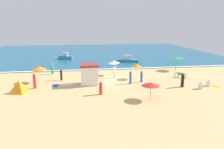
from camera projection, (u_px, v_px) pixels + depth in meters
The scene contains 26 objects.
ground_plane at pixel (110, 79), 31.70m from camera, with size 60.00×60.00×0.00m, color #D8B775.
ocean_water at pixel (96, 53), 58.60m from camera, with size 60.00×44.00×0.10m, color #196084.
wave_breaker_foam at pixel (105, 69), 37.73m from camera, with size 57.00×0.70×0.01m, color white.
lifeguard_cabana at pixel (89, 74), 28.56m from camera, with size 2.38×2.26×2.71m.
beach_umbrella_0 at pixel (176, 58), 36.92m from camera, with size 2.72×2.74×2.41m.
beach_umbrella_1 at pixel (39, 68), 29.29m from camera, with size 2.36×2.38×2.27m.
beach_umbrella_2 at pixel (114, 62), 33.62m from camera, with size 2.54×2.54×2.30m.
beach_umbrella_3 at pixel (151, 84), 22.77m from camera, with size 2.57×2.57×1.88m.
beach_umbrella_4 at pixel (137, 65), 31.35m from camera, with size 2.17×2.19×2.25m.
beach_tent at pixel (19, 87), 25.19m from camera, with size 2.33×2.17×1.46m.
parked_bicycle at pixel (180, 75), 32.31m from camera, with size 1.40×1.26×0.76m.
beachgoer_0 at pixel (209, 83), 27.97m from camera, with size 0.59×0.59×0.87m.
beachgoer_1 at pixel (35, 81), 26.83m from camera, with size 0.46×0.46×1.91m.
beachgoer_2 at pixel (52, 69), 34.37m from camera, with size 0.49×0.49×1.74m.
beachgoer_3 at pixel (201, 86), 26.74m from camera, with size 0.50×0.50×0.92m.
beachgoer_4 at pixel (61, 75), 30.65m from camera, with size 0.36×0.36×1.69m.
beachgoer_5 at pixel (114, 72), 32.06m from camera, with size 0.47×0.47×1.84m.
beachgoer_6 at pixel (130, 78), 28.88m from camera, with size 0.32×0.32×1.73m.
beachgoer_7 at pixel (183, 81), 27.47m from camera, with size 0.52×0.52×1.79m.
beachgoer_8 at pixel (101, 88), 24.57m from camera, with size 0.47×0.47×1.60m.
beachgoer_9 at pixel (142, 77), 29.78m from camera, with size 0.43×0.43×1.56m.
beach_towel_0 at pixel (213, 86), 28.12m from camera, with size 1.58×1.84×0.01m.
beach_towel_1 at pixel (55, 86), 28.13m from camera, with size 0.80×1.41×0.01m.
beach_towel_2 at pixel (66, 85), 28.54m from camera, with size 1.51×1.21×0.01m.
small_boat_0 at pixel (66, 57), 48.02m from camera, with size 3.17×1.61×1.49m.
small_boat_1 at pixel (128, 60), 44.67m from camera, with size 4.49×2.18×1.38m.
Camera 1 is at (-4.42, -30.37, 7.97)m, focal length 34.78 mm.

